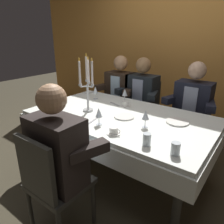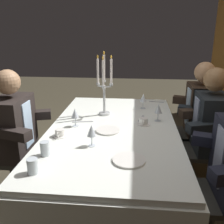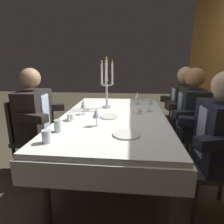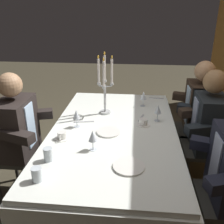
% 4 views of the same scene
% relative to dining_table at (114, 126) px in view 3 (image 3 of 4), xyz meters
% --- Properties ---
extents(ground_plane, '(12.00, 12.00, 0.00)m').
position_rel_dining_table_xyz_m(ground_plane, '(0.00, 0.00, -0.62)').
color(ground_plane, '#403A2A').
extents(dining_table, '(1.94, 1.14, 0.74)m').
position_rel_dining_table_xyz_m(dining_table, '(0.00, 0.00, 0.00)').
color(dining_table, white).
rests_on(dining_table, ground_plane).
extents(candelabra, '(0.15, 0.17, 0.62)m').
position_rel_dining_table_xyz_m(candelabra, '(-0.35, -0.12, 0.40)').
color(candelabra, silver).
rests_on(candelabra, dining_table).
extents(dinner_plate_0, '(0.21, 0.21, 0.01)m').
position_rel_dining_table_xyz_m(dinner_plate_0, '(0.08, -0.04, 0.13)').
color(dinner_plate_0, white).
rests_on(dinner_plate_0, dining_table).
extents(dinner_plate_1, '(0.22, 0.22, 0.01)m').
position_rel_dining_table_xyz_m(dinner_plate_1, '(0.56, 0.16, 0.13)').
color(dinner_plate_1, white).
rests_on(dinner_plate_1, dining_table).
extents(wine_glass_0, '(0.07, 0.07, 0.16)m').
position_rel_dining_table_xyz_m(wine_glass_0, '(-0.01, -0.33, 0.23)').
color(wine_glass_0, silver).
rests_on(wine_glass_0, dining_table).
extents(wine_glass_1, '(0.07, 0.07, 0.16)m').
position_rel_dining_table_xyz_m(wine_glass_1, '(0.36, -0.12, 0.24)').
color(wine_glass_1, silver).
rests_on(wine_glass_1, dining_table).
extents(wine_glass_2, '(0.07, 0.07, 0.16)m').
position_rel_dining_table_xyz_m(wine_glass_2, '(-0.58, 0.27, 0.24)').
color(wine_glass_2, silver).
rests_on(wine_glass_2, dining_table).
extents(wine_glass_3, '(0.07, 0.07, 0.16)m').
position_rel_dining_table_xyz_m(wine_glass_3, '(-0.21, 0.40, 0.23)').
color(wine_glass_3, silver).
rests_on(wine_glass_3, dining_table).
extents(water_tumbler_0, '(0.06, 0.06, 0.10)m').
position_rel_dining_table_xyz_m(water_tumbler_0, '(0.54, -0.41, 0.17)').
color(water_tumbler_0, silver).
rests_on(water_tumbler_0, dining_table).
extents(water_tumbler_1, '(0.07, 0.07, 0.10)m').
position_rel_dining_table_xyz_m(water_tumbler_1, '(0.76, -0.41, 0.17)').
color(water_tumbler_1, silver).
rests_on(water_tumbler_1, dining_table).
extents(coffee_cup_0, '(0.13, 0.12, 0.06)m').
position_rel_dining_table_xyz_m(coffee_cup_0, '(0.22, -0.41, 0.15)').
color(coffee_cup_0, white).
rests_on(coffee_cup_0, dining_table).
extents(coffee_cup_1, '(0.13, 0.12, 0.06)m').
position_rel_dining_table_xyz_m(coffee_cup_1, '(-0.10, 0.26, 0.15)').
color(coffee_cup_1, white).
rests_on(coffee_cup_1, dining_table).
extents(knife_0, '(0.05, 0.19, 0.01)m').
position_rel_dining_table_xyz_m(knife_0, '(-0.12, -0.29, 0.12)').
color(knife_0, '#B7B7BC').
rests_on(knife_0, dining_table).
extents(spoon_1, '(0.04, 0.17, 0.01)m').
position_rel_dining_table_xyz_m(spoon_1, '(-0.83, 0.43, 0.12)').
color(spoon_1, '#B7B7BC').
rests_on(spoon_1, dining_table).
extents(fork_2, '(0.17, 0.06, 0.01)m').
position_rel_dining_table_xyz_m(fork_2, '(-0.25, 0.25, 0.12)').
color(fork_2, '#B7B7BC').
rests_on(fork_2, dining_table).
extents(seated_diner_0, '(0.63, 0.48, 1.24)m').
position_rel_dining_table_xyz_m(seated_diner_0, '(-0.61, 0.89, 0.11)').
color(seated_diner_0, '#312F2A').
rests_on(seated_diner_0, ground_plane).
extents(seated_diner_1, '(0.63, 0.48, 1.24)m').
position_rel_dining_table_xyz_m(seated_diner_1, '(-0.23, 0.89, 0.11)').
color(seated_diner_1, '#312F2A').
rests_on(seated_diner_1, ground_plane).
extents(seated_diner_2, '(0.63, 0.48, 1.24)m').
position_rel_dining_table_xyz_m(seated_diner_2, '(0.04, -0.89, 0.11)').
color(seated_diner_2, '#312F2A').
rests_on(seated_diner_2, ground_plane).
extents(seated_diner_3, '(0.63, 0.48, 1.24)m').
position_rel_dining_table_xyz_m(seated_diner_3, '(0.48, 0.89, 0.11)').
color(seated_diner_3, '#312F2A').
rests_on(seated_diner_3, ground_plane).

